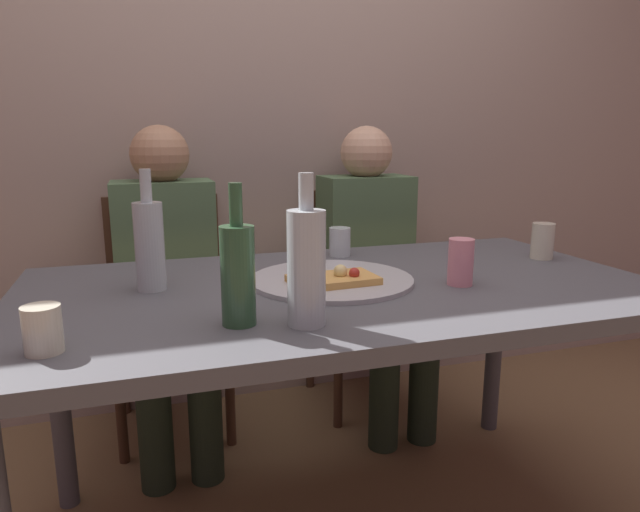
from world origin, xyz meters
The scene contains 15 objects.
back_wall centered at (0.00, 1.02, 1.30)m, with size 6.00×0.10×2.60m, color gray.
dining_table centered at (0.00, 0.00, 0.67)m, with size 1.65×0.89×0.75m.
pizza_tray centered at (-0.02, 0.03, 0.76)m, with size 0.44×0.44×0.01m, color #ADADB2.
pizza_slice_last centered at (-0.03, -0.03, 0.77)m, with size 0.23×0.14×0.05m.
wine_bottle centered at (-0.32, -0.24, 0.86)m, with size 0.07×0.07×0.29m.
beer_bottle centered at (-0.48, 0.09, 0.87)m, with size 0.07×0.07×0.30m.
water_bottle centered at (-0.18, -0.28, 0.88)m, with size 0.08×0.08×0.31m.
tumbler_near centered at (-0.68, -0.28, 0.79)m, with size 0.07×0.07×0.09m, color beige.
tumbler_far centered at (0.11, 0.33, 0.80)m, with size 0.07×0.07×0.09m, color silver.
wine_glass centered at (0.71, 0.10, 0.81)m, with size 0.07×0.07×0.11m, color beige.
soda_can centered at (0.29, -0.10, 0.81)m, with size 0.07×0.07×0.12m, color pink.
chair_left centered at (-0.42, 0.85, 0.51)m, with size 0.44×0.44×0.90m.
chair_right centered at (0.39, 0.85, 0.51)m, with size 0.44×0.44×0.90m.
guest_in_sweater centered at (-0.42, 0.69, 0.64)m, with size 0.36×0.56×1.17m.
guest_in_beanie centered at (0.39, 0.69, 0.64)m, with size 0.36×0.56×1.17m.
Camera 1 is at (-0.50, -1.34, 1.13)m, focal length 31.42 mm.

